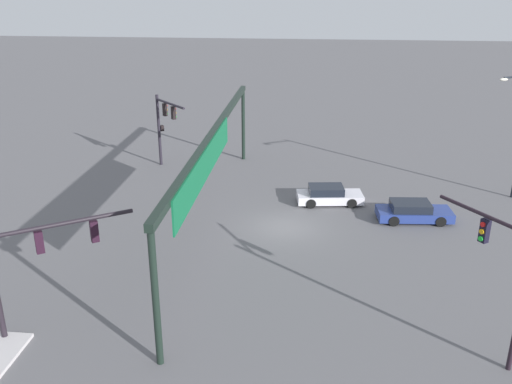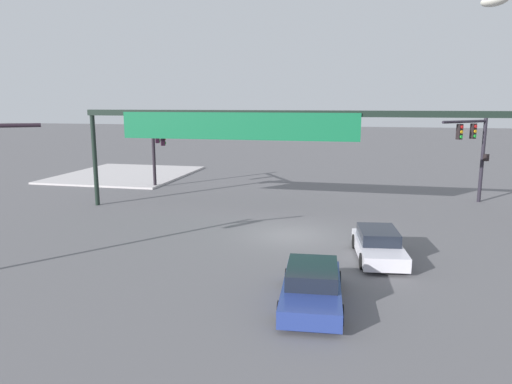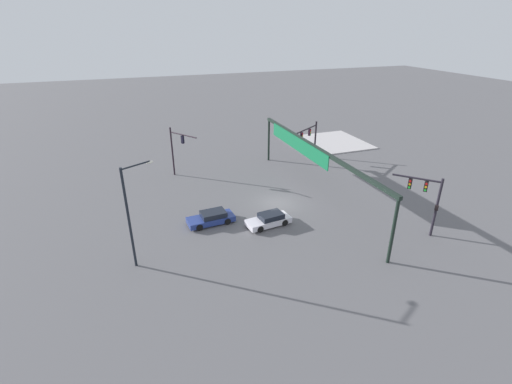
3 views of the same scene
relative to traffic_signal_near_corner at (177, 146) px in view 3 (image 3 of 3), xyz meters
name	(u,v)px [view 3 (image 3 of 3)]	position (x,y,z in m)	size (l,w,h in m)	color
ground_plane	(278,203)	(-11.32, -8.73, -4.06)	(217.56, 217.56, 0.00)	#5C5A5E
sidewalk_corner	(326,143)	(6.00, -24.70, -3.98)	(10.71, 12.14, 0.15)	#BDB7B8
traffic_signal_near_corner	(177,146)	(0.00, 0.00, 0.00)	(3.74, 2.61, 6.20)	black
traffic_signal_opposite_side	(427,196)	(-21.62, -18.67, -0.23)	(3.44, 2.98, 5.64)	black
traffic_signal_cross_street	(310,135)	(0.04, -18.41, -0.50)	(3.42, 4.97, 5.17)	black
streetlamp_curved_arm	(131,210)	(-17.67, 6.14, 0.85)	(1.52, 2.56, 8.42)	black
overhead_sign_gantry	(309,150)	(-10.19, -12.83, 1.12)	(26.57, 0.43, 6.02)	black
sedan_car_approaching	(269,220)	(-15.42, -6.08, -3.48)	(2.28, 4.49, 1.21)	silver
sedan_car_waiting_far	(212,218)	(-13.16, -0.96, -3.48)	(2.20, 4.65, 1.21)	navy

